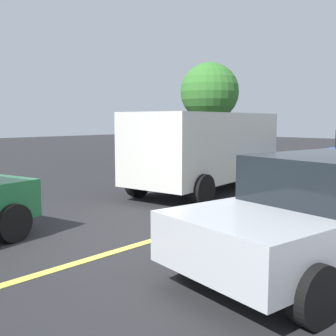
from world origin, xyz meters
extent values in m
plane|color=#262628|center=(0.00, 0.00, 0.00)|extent=(80.00, 80.00, 0.00)
cube|color=#E0D14C|center=(3.00, 0.00, 0.01)|extent=(28.00, 0.16, 0.01)
cube|color=silver|center=(4.56, 2.31, 1.29)|extent=(5.39, 2.56, 1.82)
cube|color=black|center=(2.50, 2.08, 1.69)|extent=(0.36, 1.85, 0.80)
cylinder|color=black|center=(2.92, 1.12, 0.38)|extent=(0.78, 0.34, 0.76)
cylinder|color=black|center=(2.70, 3.11, 0.38)|extent=(0.78, 0.34, 0.76)
cylinder|color=black|center=(6.43, 1.51, 0.38)|extent=(0.78, 0.34, 0.76)
cylinder|color=black|center=(6.21, 3.49, 0.38)|extent=(0.78, 0.34, 0.76)
cylinder|color=black|center=(10.34, 1.26, 0.32)|extent=(0.65, 0.24, 0.64)
cylinder|color=black|center=(-1.44, 1.65, 0.32)|extent=(0.67, 0.34, 0.64)
cube|color=#B7BABF|center=(0.85, -2.55, 0.63)|extent=(4.57, 2.50, 0.61)
cube|color=black|center=(1.06, -2.58, 1.24)|extent=(2.32, 1.90, 0.61)
cylinder|color=black|center=(-0.75, -3.17, 0.32)|extent=(0.67, 0.33, 0.64)
cylinder|color=black|center=(-0.45, -1.41, 0.32)|extent=(0.67, 0.33, 0.64)
cylinder|color=black|center=(2.45, -1.92, 0.32)|extent=(0.67, 0.33, 0.64)
cylinder|color=#513823|center=(10.37, 6.65, 1.27)|extent=(0.35, 0.35, 2.54)
sphere|color=#387A2D|center=(10.37, 6.65, 3.26)|extent=(2.62, 2.62, 2.62)
camera|label=1|loc=(-4.49, -4.74, 2.01)|focal=43.68mm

